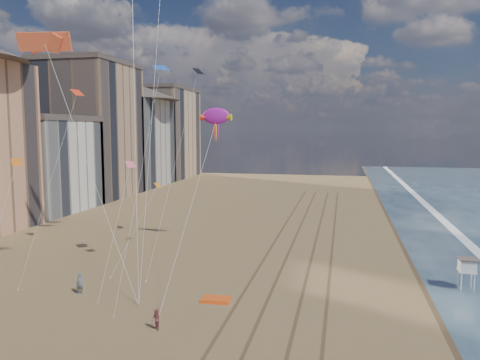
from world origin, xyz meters
name	(u,v)px	position (x,y,z in m)	size (l,w,h in m)	color
wet_sand	(440,249)	(19.00, 40.00, 0.00)	(260.00, 260.00, 0.00)	#42301E
foam	(477,251)	(23.20, 40.00, 0.00)	(260.00, 260.00, 0.00)	white
tracks	(296,264)	(2.55, 30.00, 0.01)	(7.68, 120.00, 0.01)	brown
buildings	(75,134)	(-45.73, 65.59, 13.55)	(34.72, 131.35, 29.00)	#C6B284
lifeguard_stand	(467,266)	(18.45, 25.14, 2.27)	(1.63, 1.63, 2.95)	silver
grounded_kite	(216,300)	(-3.05, 17.55, 0.14)	(2.43, 1.55, 0.28)	#FF5415
show_kite	(216,116)	(-7.72, 34.82, 16.10)	(3.85, 11.11, 26.28)	#A218A1
kite_flyer_a	(80,283)	(-15.37, 16.73, 0.94)	(0.69, 0.45, 1.88)	slate
kite_flyer_b	(156,320)	(-5.80, 11.06, 0.78)	(0.76, 0.59, 1.57)	#90494E
small_kites	(130,108)	(-14.42, 25.70, 16.74)	(14.09, 17.00, 14.01)	#D46013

